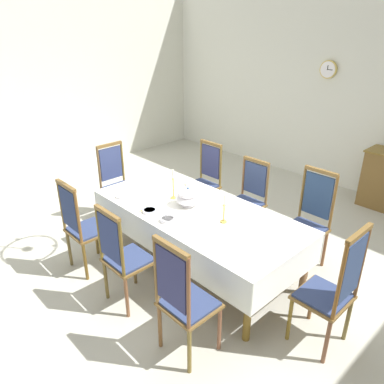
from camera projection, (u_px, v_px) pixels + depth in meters
The scene contains 23 objects.
ground at pixel (206, 261), 4.60m from camera, with size 8.16×6.68×0.04m, color #B3B1A3.
back_wall at pixel (356, 83), 5.96m from camera, with size 8.16×0.08×3.57m, color silver.
left_wall at pixel (42, 77), 6.57m from camera, with size 0.08×6.68×3.57m, color silver.
dining_table at pixel (197, 215), 4.20m from camera, with size 2.48×1.14×0.75m.
tablecloth at pixel (197, 216), 4.21m from camera, with size 2.50×1.16×0.35m.
chair_south_a at pixel (82, 225), 4.19m from camera, with size 0.44×0.42×1.12m.
chair_north_a at pixel (204, 180), 5.42m from camera, with size 0.44×0.42×1.12m.
chair_south_b at pixel (123, 255), 3.66m from camera, with size 0.44×0.42×1.11m.
chair_north_b at pixel (248, 198), 4.88m from camera, with size 0.44×0.42×1.07m.
chair_south_c at pixel (183, 298), 3.06m from camera, with size 0.44×0.42×1.17m.
chair_north_c at pixel (309, 219), 4.29m from camera, with size 0.44×0.42×1.18m.
chair_head_west at pixel (117, 182), 5.33m from camera, with size 0.42×0.44×1.13m.
chair_head_east at pixel (333, 289), 3.14m from camera, with size 0.42×0.44×1.23m.
soup_tureen at pixel (188, 197), 4.22m from camera, with size 0.28×0.28×0.23m.
candlestick_west at pixel (173, 187), 4.38m from camera, with size 0.07×0.07×0.37m.
candlestick_east at pixel (224, 212), 3.85m from camera, with size 0.07×0.07×0.32m.
bowl_near_left at pixel (193, 185), 4.75m from camera, with size 0.17×0.17×0.04m.
bowl_near_right at pixel (150, 211), 4.10m from camera, with size 0.16×0.16×0.04m.
bowl_far_left at pixel (168, 219), 3.92m from camera, with size 0.17×0.17×0.04m.
bowl_far_right at pixel (122, 196), 4.46m from camera, with size 0.14×0.14×0.03m.
spoon_primary at pixel (188, 183), 4.85m from camera, with size 0.03×0.18×0.01m.
spoon_secondary at pixel (145, 208), 4.20m from camera, with size 0.06×0.17×0.01m.
mounted_clock at pixel (328, 69), 6.15m from camera, with size 0.29×0.06×0.29m.
Camera 1 is at (2.66, -2.76, 2.66)m, focal length 34.80 mm.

